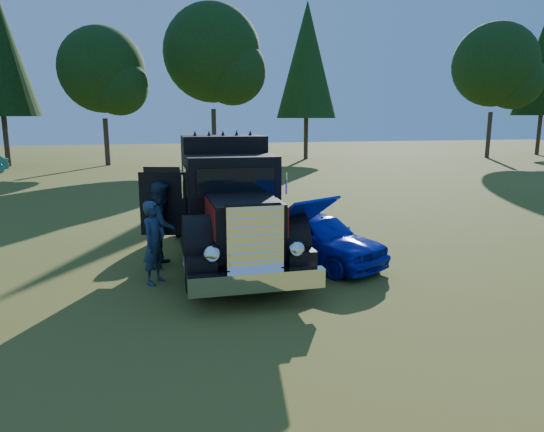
% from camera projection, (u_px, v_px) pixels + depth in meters
% --- Properties ---
extents(ground, '(120.00, 120.00, 0.00)m').
position_uv_depth(ground, '(194.00, 310.00, 8.83)').
color(ground, '#3A4D16').
rests_on(ground, ground).
extents(treeline, '(72.10, 24.04, 13.84)m').
position_uv_depth(treeline, '(88.00, 52.00, 32.15)').
color(treeline, '#2D2116').
rests_on(treeline, ground).
extents(diamond_t_truck, '(3.35, 7.16, 3.00)m').
position_uv_depth(diamond_t_truck, '(229.00, 209.00, 11.73)').
color(diamond_t_truck, black).
rests_on(diamond_t_truck, ground).
extents(hotrod_coupe, '(3.12, 4.18, 1.89)m').
position_uv_depth(hotrod_coupe, '(315.00, 237.00, 11.63)').
color(hotrod_coupe, '#072D98').
rests_on(hotrod_coupe, ground).
extents(spectator_near, '(0.71, 0.77, 1.76)m').
position_uv_depth(spectator_near, '(154.00, 243.00, 10.12)').
color(spectator_near, '#1B2B3F').
rests_on(spectator_near, ground).
extents(spectator_far, '(1.03, 1.16, 1.99)m').
position_uv_depth(spectator_far, '(162.00, 224.00, 11.37)').
color(spectator_far, '#1E3247').
rests_on(spectator_far, ground).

